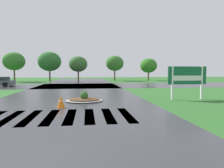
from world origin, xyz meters
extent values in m
cube|color=#35353A|center=(0.00, 10.00, 0.00)|extent=(11.01, 80.00, 0.01)
cube|color=#35353A|center=(0.00, 24.39, 0.00)|extent=(90.00, 9.91, 0.01)
cube|color=white|center=(-2.25, 5.03, 0.00)|extent=(0.45, 3.38, 0.01)
cube|color=white|center=(-1.35, 5.03, 0.00)|extent=(0.45, 3.38, 0.01)
cube|color=white|center=(-0.45, 5.03, 0.00)|extent=(0.45, 3.38, 0.01)
cube|color=white|center=(0.45, 5.03, 0.00)|extent=(0.45, 3.38, 0.01)
cube|color=white|center=(1.35, 5.03, 0.00)|extent=(0.45, 3.38, 0.01)
cube|color=white|center=(2.25, 5.03, 0.00)|extent=(0.45, 3.38, 0.01)
cube|color=white|center=(3.15, 5.03, 0.00)|extent=(0.45, 3.38, 0.01)
cube|color=white|center=(9.83, 9.72, 1.25)|extent=(0.12, 0.12, 2.51)
cube|color=white|center=(7.49, 9.69, 1.25)|extent=(0.12, 0.12, 2.51)
cube|color=#145938|center=(8.66, 9.70, 1.79)|extent=(2.99, 0.12, 1.33)
cube|color=white|center=(8.66, 9.70, 1.59)|extent=(2.27, 0.12, 0.37)
ellipsoid|color=#9E9B93|center=(1.05, 9.73, 0.06)|extent=(2.60, 2.30, 0.12)
ellipsoid|color=brown|center=(1.05, 9.73, 0.15)|extent=(2.13, 1.88, 0.10)
sphere|color=#2D6023|center=(1.05, 9.73, 0.40)|extent=(0.56, 0.56, 0.56)
cube|color=#1E232B|center=(-10.40, 24.38, 1.06)|extent=(2.12, 1.69, 0.48)
cylinder|color=black|center=(-9.37, 23.39, 0.32)|extent=(0.65, 0.26, 0.64)
cylinder|color=black|center=(-9.24, 25.22, 0.32)|extent=(0.65, 0.26, 0.64)
cone|color=orange|center=(-0.25, 7.32, 0.36)|extent=(0.46, 0.46, 0.72)
torus|color=white|center=(-0.25, 7.32, 0.40)|extent=(0.28, 0.28, 0.04)
cube|color=orange|center=(-0.25, 7.32, 0.01)|extent=(0.36, 0.36, 0.03)
cylinder|color=#4C3823|center=(-12.68, 36.84, 1.25)|extent=(0.28, 0.28, 2.50)
ellipsoid|color=#34742B|center=(-12.68, 36.84, 3.93)|extent=(4.10, 4.10, 3.48)
cylinder|color=#4C3823|center=(-6.11, 37.36, 1.18)|extent=(0.28, 0.28, 2.36)
ellipsoid|color=#2D692D|center=(-6.11, 37.36, 3.95)|extent=(4.54, 4.54, 3.86)
cylinder|color=#4C3823|center=(-0.41, 35.98, 1.08)|extent=(0.28, 0.28, 2.15)
ellipsoid|color=#35642D|center=(-0.41, 35.98, 3.41)|extent=(3.61, 3.61, 3.07)
cylinder|color=#4C3823|center=(7.12, 38.05, 1.18)|extent=(0.28, 0.28, 2.36)
ellipsoid|color=#356C2A|center=(7.12, 38.05, 3.67)|extent=(3.76, 3.76, 3.19)
cylinder|color=#4C3823|center=(14.42, 37.81, 0.97)|extent=(0.28, 0.28, 1.93)
ellipsoid|color=#327323|center=(14.42, 37.81, 3.20)|extent=(3.61, 3.61, 3.07)
camera|label=1|loc=(1.24, -4.59, 2.16)|focal=32.61mm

